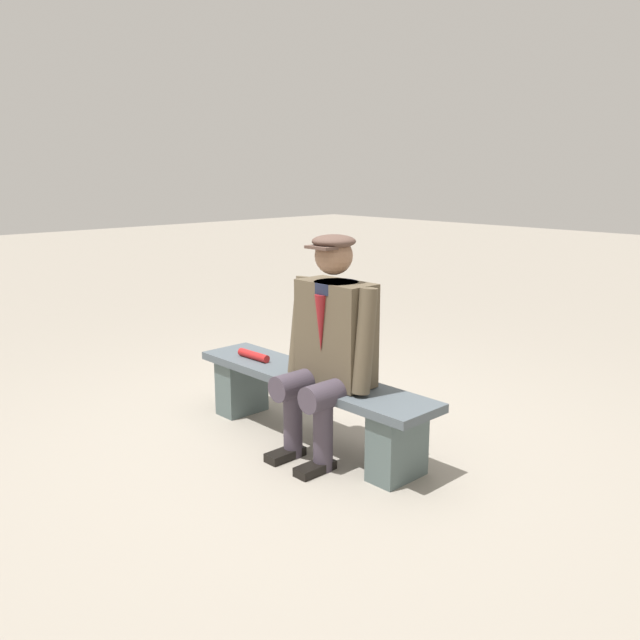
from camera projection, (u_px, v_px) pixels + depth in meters
ground_plane at (310, 440)px, 4.06m from camera, size 30.00×30.00×0.00m
bench at (310, 398)px, 4.00m from camera, size 1.75×0.37×0.42m
seated_man at (330, 341)px, 3.72m from camera, size 0.63×0.52×1.27m
rolled_magazine at (254, 355)px, 4.29m from camera, size 0.26×0.06×0.05m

